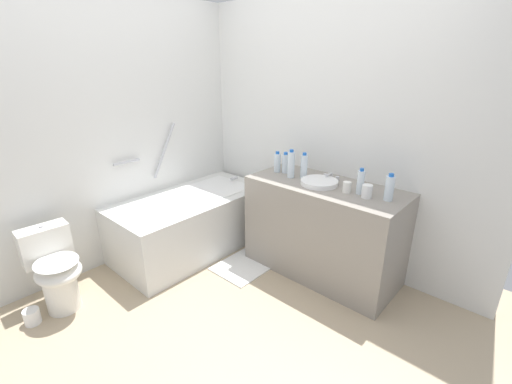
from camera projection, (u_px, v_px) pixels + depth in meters
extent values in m
plane|color=tan|center=(218.00, 317.00, 2.61)|extent=(3.72, 3.72, 0.00)
cube|color=silver|center=(106.00, 136.00, 3.07)|extent=(3.11, 0.10, 2.37)
cube|color=silver|center=(327.00, 134.00, 3.17)|extent=(0.10, 3.12, 2.37)
cube|color=silver|center=(192.00, 222.00, 3.50)|extent=(1.55, 0.77, 0.56)
cube|color=white|center=(191.00, 200.00, 3.41)|extent=(1.27, 0.55, 0.09)
cylinder|color=#BCBCC1|center=(234.00, 178.00, 3.80)|extent=(0.09, 0.03, 0.03)
cylinder|color=#BCBCC1|center=(164.00, 151.00, 3.46)|extent=(0.30, 0.03, 0.52)
cylinder|color=#BCBCC1|center=(127.00, 162.00, 3.19)|extent=(0.26, 0.03, 0.03)
cylinder|color=white|center=(61.00, 289.00, 2.65)|extent=(0.24, 0.24, 0.35)
ellipsoid|color=white|center=(58.00, 272.00, 2.56)|extent=(0.34, 0.37, 0.14)
ellipsoid|color=white|center=(56.00, 262.00, 2.53)|extent=(0.32, 0.35, 0.02)
cube|color=white|center=(45.00, 244.00, 2.65)|extent=(0.35, 0.18, 0.29)
cylinder|color=#B1B1B6|center=(41.00, 227.00, 2.60)|extent=(0.03, 0.03, 0.01)
cube|color=gray|center=(323.00, 229.00, 3.05)|extent=(0.60, 1.33, 0.84)
cylinder|color=white|center=(319.00, 182.00, 2.89)|extent=(0.31, 0.31, 0.04)
cylinder|color=silver|center=(331.00, 176.00, 3.03)|extent=(0.02, 0.02, 0.05)
cylinder|color=silver|center=(329.00, 174.00, 2.99)|extent=(0.09, 0.02, 0.02)
cylinder|color=silver|center=(337.00, 179.00, 2.99)|extent=(0.03, 0.03, 0.04)
cylinder|color=silver|center=(325.00, 176.00, 3.07)|extent=(0.03, 0.03, 0.04)
cylinder|color=silver|center=(285.00, 164.00, 3.18)|extent=(0.06, 0.06, 0.17)
cylinder|color=blue|center=(286.00, 153.00, 3.15)|extent=(0.03, 0.03, 0.02)
cylinder|color=silver|center=(291.00, 165.00, 3.04)|extent=(0.06, 0.06, 0.23)
cylinder|color=blue|center=(292.00, 151.00, 3.00)|extent=(0.04, 0.04, 0.02)
cylinder|color=silver|center=(304.00, 167.00, 3.03)|extent=(0.06, 0.06, 0.21)
cylinder|color=blue|center=(305.00, 154.00, 2.99)|extent=(0.03, 0.03, 0.02)
cylinder|color=silver|center=(277.00, 163.00, 3.21)|extent=(0.06, 0.06, 0.17)
cylinder|color=blue|center=(278.00, 153.00, 3.17)|extent=(0.03, 0.03, 0.02)
cylinder|color=silver|center=(361.00, 182.00, 2.67)|extent=(0.06, 0.06, 0.19)
cylinder|color=blue|center=(362.00, 170.00, 2.64)|extent=(0.03, 0.03, 0.02)
cylinder|color=silver|center=(389.00, 188.00, 2.55)|extent=(0.07, 0.07, 0.19)
cylinder|color=blue|center=(391.00, 175.00, 2.51)|extent=(0.04, 0.04, 0.02)
cylinder|color=white|center=(347.00, 187.00, 2.72)|extent=(0.06, 0.06, 0.09)
cylinder|color=white|center=(367.00, 191.00, 2.61)|extent=(0.08, 0.08, 0.10)
cube|color=white|center=(245.00, 265.00, 3.26)|extent=(0.55, 0.43, 0.01)
cylinder|color=white|center=(32.00, 317.00, 2.54)|extent=(0.11, 0.11, 0.12)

